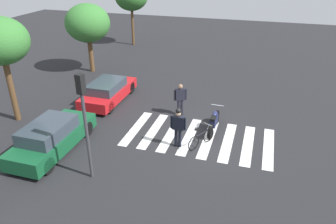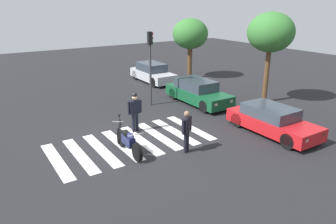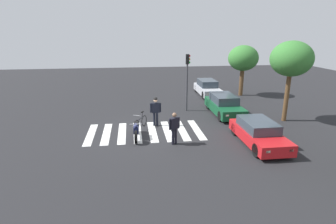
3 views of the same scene
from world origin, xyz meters
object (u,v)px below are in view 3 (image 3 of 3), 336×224
(leaning_bicycle, at_px, (140,122))
(traffic_light_pole, at_px, (187,73))
(officer_by_motorcycle, at_px, (156,109))
(car_silver_sedan, at_px, (207,88))
(car_red_convertible, at_px, (259,133))
(car_green_compact, at_px, (224,105))
(officer_on_foot, at_px, (174,126))
(police_motorcycle, at_px, (136,130))

(leaning_bicycle, bearing_deg, traffic_light_pole, 133.49)
(leaning_bicycle, distance_m, officer_by_motorcycle, 1.26)
(traffic_light_pole, bearing_deg, officer_by_motorcycle, -40.54)
(car_silver_sedan, bearing_deg, car_red_convertible, -2.14)
(car_silver_sedan, distance_m, car_green_compact, 6.12)
(leaning_bicycle, distance_m, traffic_light_pole, 5.52)
(officer_on_foot, height_order, car_silver_sedan, officer_on_foot)
(car_red_convertible, xyz_separation_m, traffic_light_pole, (-6.64, -2.53, 2.20))
(leaning_bicycle, relative_size, car_red_convertible, 0.35)
(police_motorcycle, bearing_deg, car_green_compact, 120.65)
(car_silver_sedan, height_order, car_green_compact, car_green_compact)
(officer_on_foot, bearing_deg, traffic_light_pole, 162.69)
(police_motorcycle, distance_m, officer_by_motorcycle, 2.37)
(police_motorcycle, distance_m, car_green_compact, 7.41)
(traffic_light_pole, bearing_deg, officer_on_foot, -17.31)
(police_motorcycle, distance_m, car_silver_sedan, 12.02)
(officer_on_foot, height_order, car_green_compact, officer_on_foot)
(car_silver_sedan, xyz_separation_m, car_green_compact, (6.10, -0.47, 0.00))
(car_silver_sedan, height_order, car_red_convertible, car_silver_sedan)
(officer_by_motorcycle, relative_size, car_red_convertible, 0.44)
(officer_on_foot, bearing_deg, car_red_convertible, 83.13)
(leaning_bicycle, distance_m, car_silver_sedan, 10.59)
(car_green_compact, bearing_deg, traffic_light_pole, -115.46)
(police_motorcycle, relative_size, officer_on_foot, 1.26)
(officer_by_motorcycle, bearing_deg, car_red_convertible, 55.13)
(leaning_bicycle, xyz_separation_m, car_silver_sedan, (-8.32, 6.55, 0.29))
(officer_by_motorcycle, height_order, traffic_light_pole, traffic_light_pole)
(car_red_convertible, relative_size, traffic_light_pole, 1.02)
(officer_on_foot, relative_size, car_red_convertible, 0.41)
(police_motorcycle, height_order, leaning_bicycle, police_motorcycle)
(officer_by_motorcycle, xyz_separation_m, car_silver_sedan, (-7.98, 5.57, -0.44))
(officer_on_foot, distance_m, traffic_light_pole, 6.65)
(traffic_light_pole, bearing_deg, leaning_bicycle, -46.51)
(car_green_compact, relative_size, traffic_light_pole, 1.07)
(police_motorcycle, distance_m, traffic_light_pole, 6.72)
(officer_by_motorcycle, xyz_separation_m, traffic_light_pole, (-3.06, 2.61, 1.71))
(officer_on_foot, relative_size, car_green_compact, 0.39)
(police_motorcycle, bearing_deg, car_red_convertible, 75.32)
(officer_by_motorcycle, bearing_deg, car_silver_sedan, 145.06)
(car_green_compact, xyz_separation_m, traffic_light_pole, (-1.18, -2.49, 2.15))
(leaning_bicycle, xyz_separation_m, car_green_compact, (-2.22, 6.08, 0.29))
(police_motorcycle, relative_size, car_red_convertible, 0.51)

